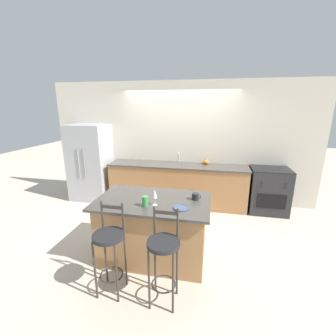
{
  "coord_description": "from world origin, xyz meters",
  "views": [
    {
      "loc": [
        0.75,
        -4.35,
        2.15
      ],
      "look_at": [
        -0.01,
        -0.6,
        1.1
      ],
      "focal_mm": 24.0,
      "sensor_mm": 36.0,
      "label": 1
    }
  ],
  "objects_px": {
    "coffee_mug": "(195,196)",
    "wine_glass": "(155,194)",
    "bar_stool_near": "(110,246)",
    "refrigerator": "(90,162)",
    "tumbler_cup": "(145,201)",
    "pumpkin_decoration": "(206,162)",
    "oven_range": "(268,190)",
    "bar_stool_far": "(164,253)",
    "dinner_plate": "(181,208)"
  },
  "relations": [
    {
      "from": "coffee_mug",
      "to": "wine_glass",
      "type": "bearing_deg",
      "value": -150.67
    },
    {
      "from": "bar_stool_near",
      "to": "wine_glass",
      "type": "distance_m",
      "value": 0.82
    },
    {
      "from": "refrigerator",
      "to": "wine_glass",
      "type": "xyz_separation_m",
      "value": [
        2.1,
        -2.03,
        0.17
      ]
    },
    {
      "from": "tumbler_cup",
      "to": "pumpkin_decoration",
      "type": "bearing_deg",
      "value": 73.43
    },
    {
      "from": "oven_range",
      "to": "bar_stool_far",
      "type": "xyz_separation_m",
      "value": [
        -1.64,
        -2.67,
        0.15
      ]
    },
    {
      "from": "bar_stool_near",
      "to": "coffee_mug",
      "type": "distance_m",
      "value": 1.29
    },
    {
      "from": "dinner_plate",
      "to": "tumbler_cup",
      "type": "distance_m",
      "value": 0.47
    },
    {
      "from": "oven_range",
      "to": "pumpkin_decoration",
      "type": "bearing_deg",
      "value": 173.26
    },
    {
      "from": "oven_range",
      "to": "coffee_mug",
      "type": "relative_size",
      "value": 7.47
    },
    {
      "from": "pumpkin_decoration",
      "to": "dinner_plate",
      "type": "bearing_deg",
      "value": -95.55
    },
    {
      "from": "refrigerator",
      "to": "dinner_plate",
      "type": "xyz_separation_m",
      "value": [
        2.46,
        -2.06,
        0.03
      ]
    },
    {
      "from": "bar_stool_far",
      "to": "pumpkin_decoration",
      "type": "height_order",
      "value": "bar_stool_far"
    },
    {
      "from": "dinner_plate",
      "to": "bar_stool_near",
      "type": "bearing_deg",
      "value": -143.27
    },
    {
      "from": "dinner_plate",
      "to": "pumpkin_decoration",
      "type": "xyz_separation_m",
      "value": [
        0.22,
        2.26,
        0.07
      ]
    },
    {
      "from": "bar_stool_far",
      "to": "pumpkin_decoration",
      "type": "relative_size",
      "value": 8.25
    },
    {
      "from": "refrigerator",
      "to": "oven_range",
      "type": "xyz_separation_m",
      "value": [
        4.0,
        0.04,
        -0.41
      ]
    },
    {
      "from": "pumpkin_decoration",
      "to": "oven_range",
      "type": "bearing_deg",
      "value": -6.74
    },
    {
      "from": "bar_stool_near",
      "to": "wine_glass",
      "type": "height_order",
      "value": "wine_glass"
    },
    {
      "from": "coffee_mug",
      "to": "pumpkin_decoration",
      "type": "relative_size",
      "value": 0.94
    },
    {
      "from": "bar_stool_near",
      "to": "coffee_mug",
      "type": "relative_size",
      "value": 8.81
    },
    {
      "from": "tumbler_cup",
      "to": "bar_stool_far",
      "type": "bearing_deg",
      "value": -55.86
    },
    {
      "from": "dinner_plate",
      "to": "coffee_mug",
      "type": "distance_m",
      "value": 0.35
    },
    {
      "from": "bar_stool_near",
      "to": "coffee_mug",
      "type": "bearing_deg",
      "value": 44.1
    },
    {
      "from": "oven_range",
      "to": "tumbler_cup",
      "type": "xyz_separation_m",
      "value": [
        -2.0,
        -2.14,
        0.5
      ]
    },
    {
      "from": "dinner_plate",
      "to": "coffee_mug",
      "type": "bearing_deg",
      "value": 63.67
    },
    {
      "from": "pumpkin_decoration",
      "to": "coffee_mug",
      "type": "bearing_deg",
      "value": -91.86
    },
    {
      "from": "wine_glass",
      "to": "tumbler_cup",
      "type": "bearing_deg",
      "value": -150.06
    },
    {
      "from": "refrigerator",
      "to": "coffee_mug",
      "type": "distance_m",
      "value": 3.14
    },
    {
      "from": "bar_stool_near",
      "to": "pumpkin_decoration",
      "type": "height_order",
      "value": "bar_stool_near"
    },
    {
      "from": "oven_range",
      "to": "pumpkin_decoration",
      "type": "distance_m",
      "value": 1.42
    },
    {
      "from": "refrigerator",
      "to": "dinner_plate",
      "type": "distance_m",
      "value": 3.21
    },
    {
      "from": "refrigerator",
      "to": "pumpkin_decoration",
      "type": "bearing_deg",
      "value": 4.26
    },
    {
      "from": "refrigerator",
      "to": "bar_stool_far",
      "type": "distance_m",
      "value": 3.54
    },
    {
      "from": "bar_stool_near",
      "to": "pumpkin_decoration",
      "type": "distance_m",
      "value": 2.99
    },
    {
      "from": "refrigerator",
      "to": "bar_stool_near",
      "type": "distance_m",
      "value": 3.14
    },
    {
      "from": "oven_range",
      "to": "tumbler_cup",
      "type": "bearing_deg",
      "value": -133.12
    },
    {
      "from": "oven_range",
      "to": "dinner_plate",
      "type": "height_order",
      "value": "oven_range"
    },
    {
      "from": "wine_glass",
      "to": "dinner_plate",
      "type": "bearing_deg",
      "value": -4.9
    },
    {
      "from": "dinner_plate",
      "to": "wine_glass",
      "type": "distance_m",
      "value": 0.38
    },
    {
      "from": "oven_range",
      "to": "tumbler_cup",
      "type": "distance_m",
      "value": 2.97
    },
    {
      "from": "wine_glass",
      "to": "tumbler_cup",
      "type": "relative_size",
      "value": 1.57
    },
    {
      "from": "bar_stool_far",
      "to": "tumbler_cup",
      "type": "bearing_deg",
      "value": 124.14
    },
    {
      "from": "refrigerator",
      "to": "dinner_plate",
      "type": "bearing_deg",
      "value": -40.03
    },
    {
      "from": "refrigerator",
      "to": "coffee_mug",
      "type": "relative_size",
      "value": 14.03
    },
    {
      "from": "tumbler_cup",
      "to": "pumpkin_decoration",
      "type": "xyz_separation_m",
      "value": [
        0.68,
        2.3,
        0.01
      ]
    },
    {
      "from": "bar_stool_far",
      "to": "tumbler_cup",
      "type": "distance_m",
      "value": 0.73
    },
    {
      "from": "bar_stool_far",
      "to": "pumpkin_decoration",
      "type": "distance_m",
      "value": 2.87
    },
    {
      "from": "refrigerator",
      "to": "pumpkin_decoration",
      "type": "height_order",
      "value": "refrigerator"
    },
    {
      "from": "oven_range",
      "to": "tumbler_cup",
      "type": "relative_size",
      "value": 6.76
    },
    {
      "from": "bar_stool_near",
      "to": "tumbler_cup",
      "type": "xyz_separation_m",
      "value": [
        0.27,
        0.52,
        0.35
      ]
    }
  ]
}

